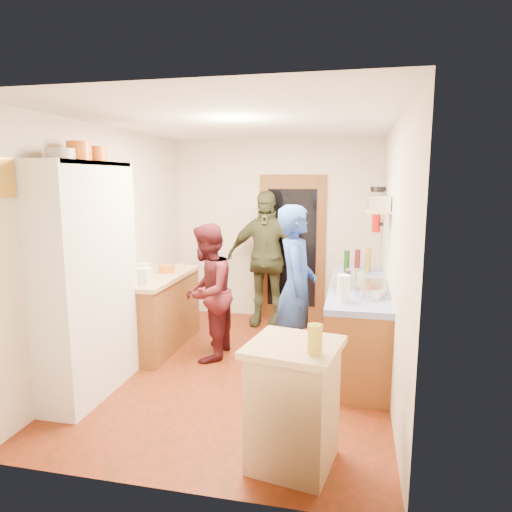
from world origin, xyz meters
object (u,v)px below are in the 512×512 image
(island_base, at_px, (293,408))
(person_back, at_px, (266,259))
(hutch_body, at_px, (87,281))
(person_hob, at_px, (299,289))
(person_left, at_px, (211,291))
(right_counter_base, at_px, (357,325))

(island_base, relative_size, person_back, 0.46)
(hutch_body, height_order, person_hob, hutch_body)
(island_base, distance_m, person_hob, 1.77)
(person_left, distance_m, person_back, 1.39)
(right_counter_base, height_order, island_base, island_base)
(person_left, bearing_deg, island_base, 32.80)
(hutch_body, relative_size, person_back, 1.17)
(right_counter_base, xyz_separation_m, island_base, (-0.45, -2.03, 0.01))
(right_counter_base, relative_size, person_back, 1.17)
(hutch_body, xyz_separation_m, person_back, (1.24, 2.40, -0.16))
(right_counter_base, height_order, person_left, person_left)
(hutch_body, distance_m, person_back, 2.71)
(hutch_body, relative_size, right_counter_base, 1.00)
(person_left, height_order, person_back, person_back)
(island_base, height_order, person_hob, person_hob)
(hutch_body, distance_m, right_counter_base, 2.90)
(person_hob, bearing_deg, island_base, 179.31)
(person_hob, bearing_deg, person_back, 17.66)
(island_base, xyz_separation_m, person_back, (-0.81, 3.13, 0.51))
(hutch_body, bearing_deg, island_base, -19.54)
(island_base, bearing_deg, person_hob, 95.74)
(hutch_body, bearing_deg, person_back, 62.65)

